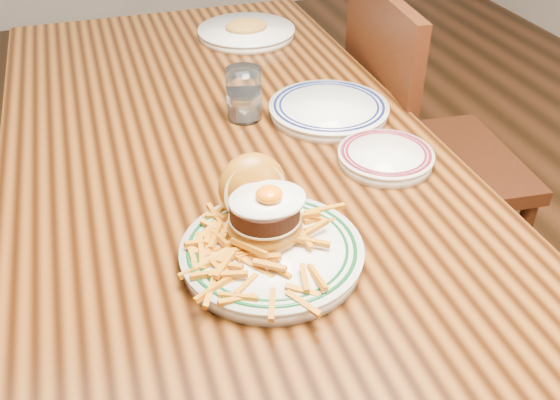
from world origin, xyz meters
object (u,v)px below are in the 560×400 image
object	(u,v)px
table	(221,174)
main_plate	(268,236)
chair_right	(414,151)
side_plate	(386,156)

from	to	relation	value
table	main_plate	bearing A→B (deg)	-91.38
table	chair_right	xyz separation A→B (m)	(0.58, 0.19, -0.16)
table	side_plate	distance (m)	0.35
table	main_plate	distance (m)	0.40
table	side_plate	world-z (taller)	side_plate
chair_right	table	bearing A→B (deg)	23.47
table	chair_right	world-z (taller)	chair_right
table	side_plate	bearing A→B (deg)	-34.54
main_plate	side_plate	bearing A→B (deg)	32.61
chair_right	side_plate	world-z (taller)	chair_right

